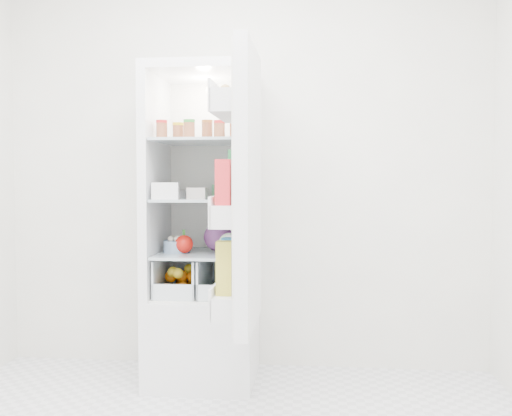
# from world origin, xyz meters

# --- Properties ---
(room_walls) EXTENTS (3.02, 3.02, 2.61)m
(room_walls) POSITION_xyz_m (0.00, 0.00, 1.59)
(room_walls) COLOR white
(room_walls) RESTS_ON ground
(refrigerator) EXTENTS (0.60, 0.60, 1.80)m
(refrigerator) POSITION_xyz_m (-0.20, 1.25, 0.67)
(refrigerator) COLOR white
(refrigerator) RESTS_ON ground
(shelf_low) EXTENTS (0.49, 0.53, 0.01)m
(shelf_low) POSITION_xyz_m (-0.20, 1.19, 0.74)
(shelf_low) COLOR #9FB1BA
(shelf_low) RESTS_ON refrigerator
(shelf_mid) EXTENTS (0.49, 0.53, 0.02)m
(shelf_mid) POSITION_xyz_m (-0.20, 1.19, 1.05)
(shelf_mid) COLOR #9FB1BA
(shelf_mid) RESTS_ON refrigerator
(shelf_top) EXTENTS (0.49, 0.53, 0.02)m
(shelf_top) POSITION_xyz_m (-0.20, 1.19, 1.38)
(shelf_top) COLOR #9FB1BA
(shelf_top) RESTS_ON refrigerator
(crisper_left) EXTENTS (0.23, 0.46, 0.22)m
(crisper_left) POSITION_xyz_m (-0.32, 1.19, 0.61)
(crisper_left) COLOR silver
(crisper_left) RESTS_ON refrigerator
(crisper_right) EXTENTS (0.23, 0.46, 0.22)m
(crisper_right) POSITION_xyz_m (-0.08, 1.19, 0.61)
(crisper_right) COLOR silver
(crisper_right) RESTS_ON refrigerator
(condiment_jars) EXTENTS (0.46, 0.34, 0.08)m
(condiment_jars) POSITION_xyz_m (-0.21, 1.13, 1.43)
(condiment_jars) COLOR #B21919
(condiment_jars) RESTS_ON shelf_top
(squeeze_bottle) EXTENTS (0.06, 0.06, 0.20)m
(squeeze_bottle) POSITION_xyz_m (0.01, 1.26, 1.49)
(squeeze_bottle) COLOR white
(squeeze_bottle) RESTS_ON shelf_top
(tub_white) EXTENTS (0.16, 0.16, 0.09)m
(tub_white) POSITION_xyz_m (-0.37, 1.01, 1.10)
(tub_white) COLOR silver
(tub_white) RESTS_ON shelf_mid
(tub_cream) EXTENTS (0.11, 0.11, 0.06)m
(tub_cream) POSITION_xyz_m (-0.23, 1.17, 1.09)
(tub_cream) COLOR white
(tub_cream) RESTS_ON shelf_mid
(tin_red) EXTENTS (0.11, 0.11, 0.06)m
(tin_red) POSITION_xyz_m (-0.01, 1.07, 1.09)
(tin_red) COLOR red
(tin_red) RESTS_ON shelf_mid
(foil_tray) EXTENTS (0.21, 0.19, 0.04)m
(foil_tray) POSITION_xyz_m (-0.35, 1.37, 1.08)
(foil_tray) COLOR #B8B8BD
(foil_tray) RESTS_ON shelf_mid
(tub_green) EXTENTS (0.12, 0.15, 0.08)m
(tub_green) POSITION_xyz_m (-0.12, 1.35, 1.10)
(tub_green) COLOR #3E8954
(tub_green) RESTS_ON shelf_mid
(red_cabbage) EXTENTS (0.17, 0.17, 0.17)m
(red_cabbage) POSITION_xyz_m (-0.12, 1.25, 0.83)
(red_cabbage) COLOR #5B1F56
(red_cabbage) RESTS_ON shelf_low
(bell_pepper) EXTENTS (0.10, 0.10, 0.10)m
(bell_pepper) POSITION_xyz_m (-0.30, 1.13, 0.80)
(bell_pepper) COLOR red
(bell_pepper) RESTS_ON shelf_low
(mushroom_bowl) EXTENTS (0.17, 0.17, 0.07)m
(mushroom_bowl) POSITION_xyz_m (-0.35, 1.16, 0.78)
(mushroom_bowl) COLOR #7D99BB
(mushroom_bowl) RESTS_ON shelf_low
(salad_bag) EXTENTS (0.12, 0.12, 0.12)m
(salad_bag) POSITION_xyz_m (-0.03, 1.08, 0.81)
(salad_bag) COLOR #9CBA8C
(salad_bag) RESTS_ON shelf_low
(citrus_pile) EXTENTS (0.20, 0.31, 0.16)m
(citrus_pile) POSITION_xyz_m (-0.32, 1.16, 0.58)
(citrus_pile) COLOR orange
(citrus_pile) RESTS_ON refrigerator
(veg_pile) EXTENTS (0.16, 0.30, 0.10)m
(veg_pile) POSITION_xyz_m (-0.07, 1.18, 0.56)
(veg_pile) COLOR #1A4617
(veg_pile) RESTS_ON refrigerator
(fridge_door) EXTENTS (0.17, 0.60, 1.30)m
(fridge_door) POSITION_xyz_m (0.10, 0.61, 1.09)
(fridge_door) COLOR white
(fridge_door) RESTS_ON refrigerator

